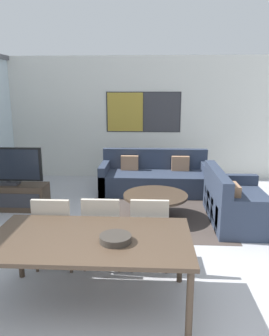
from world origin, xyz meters
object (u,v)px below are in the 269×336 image
at_px(dining_chair_right, 149,228).
at_px(sofa_side, 235,205).
at_px(coffee_table, 155,200).
at_px(tv_console, 10,197).
at_px(dining_chair_centre, 102,227).
at_px(fruit_bowl, 116,238).
at_px(television, 7,166).
at_px(dining_chair_left, 55,227).
at_px(sofa_main, 155,178).
at_px(dining_table, 90,243).

bearing_deg(dining_chair_right, sofa_side, 47.00).
xyz_separation_m(coffee_table, dining_chair_right, (-0.09, -1.53, 0.20)).
height_order(tv_console, dining_chair_centre, dining_chair_centre).
height_order(sofa_side, fruit_bowl, sofa_side).
xyz_separation_m(television, dining_chair_left, (1.37, -1.87, -0.27)).
distance_m(sofa_main, dining_table, 3.81).
relative_size(dining_table, dining_chair_centre, 2.14).
bearing_deg(dining_chair_left, dining_chair_centre, 4.58).
bearing_deg(dining_chair_right, tv_console, 143.52).
bearing_deg(tv_console, fruit_bowl, -50.70).
distance_m(television, dining_chair_left, 2.34).
bearing_deg(dining_chair_centre, coffee_table, 67.47).
xyz_separation_m(television, dining_table, (1.92, -2.57, -0.11)).
relative_size(sofa_side, dining_chair_left, 1.72).
bearing_deg(dining_chair_centre, fruit_bowl, -72.97).
relative_size(tv_console, dining_chair_centre, 1.49).
xyz_separation_m(sofa_side, dining_chair_right, (-1.34, -1.44, 0.23)).
xyz_separation_m(coffee_table, fruit_bowl, (-0.38, -2.35, 0.45)).
xyz_separation_m(sofa_side, fruit_bowl, (-1.64, -2.26, 0.48)).
relative_size(coffee_table, dining_chair_centre, 1.18).
bearing_deg(sofa_side, coffee_table, 85.94).
bearing_deg(fruit_bowl, dining_chair_left, 135.87).
bearing_deg(sofa_side, fruit_bowl, 144.10).
bearing_deg(dining_table, sofa_main, 80.35).
distance_m(tv_console, dining_chair_centre, 2.66).
bearing_deg(dining_chair_left, dining_chair_right, 2.56).
distance_m(sofa_main, dining_chair_right, 3.01).
xyz_separation_m(television, fruit_bowl, (2.17, -2.65, -0.02)).
distance_m(dining_table, dining_chair_right, 0.94).
height_order(coffee_table, dining_table, dining_table).
relative_size(sofa_main, dining_chair_right, 2.49).
bearing_deg(sofa_side, television, 84.20).
bearing_deg(sofa_main, dining_chair_left, -111.26).
bearing_deg(dining_table, dining_chair_centre, 90.00).
distance_m(tv_console, dining_table, 3.23).
bearing_deg(dining_chair_right, dining_table, -126.51).
xyz_separation_m(coffee_table, dining_chair_left, (-1.18, -1.58, 0.20)).
height_order(dining_chair_left, dining_chair_centre, same).
bearing_deg(fruit_bowl, dining_table, 161.60).
xyz_separation_m(dining_table, dining_chair_left, (-0.55, 0.69, -0.16)).
bearing_deg(television, fruit_bowl, -50.70).
xyz_separation_m(television, sofa_side, (3.81, -0.39, -0.50)).
relative_size(dining_chair_right, fruit_bowl, 3.02).
relative_size(sofa_main, dining_chair_centre, 2.49).
distance_m(television, dining_chair_centre, 2.66).
bearing_deg(coffee_table, dining_chair_left, -126.94).
xyz_separation_m(sofa_main, dining_chair_left, (-1.18, -3.04, 0.23)).
height_order(television, fruit_bowl, television).
distance_m(sofa_side, dining_chair_left, 2.87).
relative_size(tv_console, coffee_table, 1.26).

